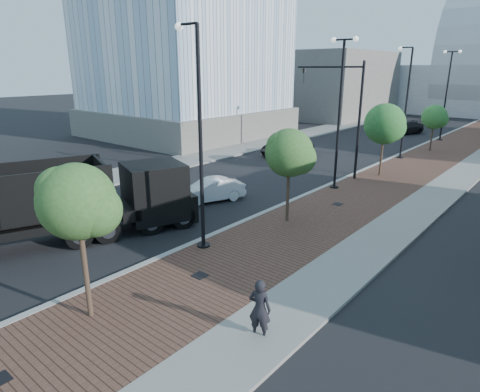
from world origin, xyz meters
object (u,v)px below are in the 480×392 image
Objects in this scene: dump_truck at (84,206)px; dark_car_mid at (287,147)px; white_sedan at (210,190)px; pedestrian at (260,309)px.

dump_truck reaches higher than dark_car_mid.
dark_car_mid is at bearing 128.97° from white_sedan.
white_sedan is at bearing 106.74° from dump_truck.
white_sedan is 13.08m from pedestrian.
pedestrian is (14.11, -22.52, 0.18)m from dark_car_mid.
pedestrian is at bearing -50.56° from dark_car_mid.
dump_truck is 10.65m from pedestrian.
pedestrian reaches higher than dark_car_mid.
white_sedan is (0.57, 7.63, -0.85)m from dump_truck.
white_sedan is at bearing -55.88° from pedestrian.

